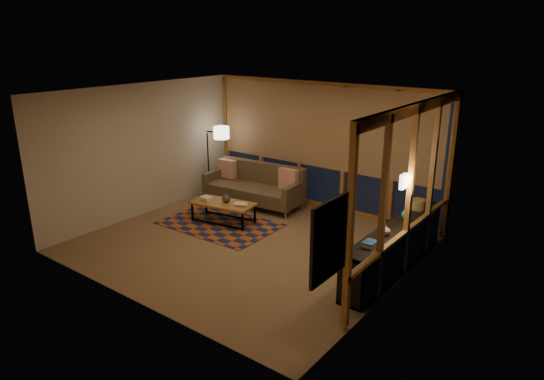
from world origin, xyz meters
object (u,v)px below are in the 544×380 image
Objects in this scene: floor_lamp at (208,160)px; bookshelf at (394,248)px; coffee_table at (223,212)px; sofa at (254,186)px.

floor_lamp reaches higher than bookshelf.
bookshelf is at bearing -25.04° from floor_lamp.
floor_lamp is at bearing 168.43° from bookshelf.
sofa is at bearing 87.96° from coffee_table.
coffee_table is at bearing -177.56° from bookshelf.
sofa is at bearing -14.66° from floor_lamp.
bookshelf reaches higher than coffee_table.
sofa is 1.70× the size of coffee_table.
sofa is 0.73× the size of bookshelf.
coffee_table is 0.43× the size of bookshelf.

